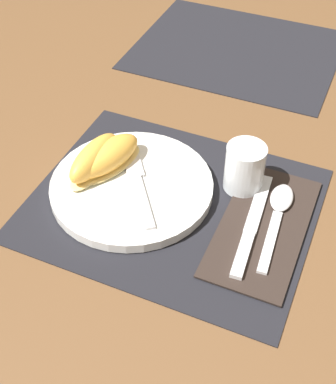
{
  "coord_description": "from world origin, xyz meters",
  "views": [
    {
      "loc": [
        0.22,
        -0.52,
        0.58
      ],
      "look_at": [
        -0.01,
        0.0,
        0.02
      ],
      "focal_mm": 50.0,
      "sensor_mm": 36.0,
      "label": 1
    }
  ],
  "objects": [
    {
      "name": "ground_plane",
      "position": [
        0.0,
        0.0,
        0.0
      ],
      "size": [
        3.0,
        3.0,
        0.0
      ],
      "primitive_type": "plane",
      "color": "brown"
    },
    {
      "name": "citrus_wedge_1",
      "position": [
        -0.13,
        0.01,
        0.04
      ],
      "size": [
        0.05,
        0.13,
        0.05
      ],
      "color": "#F4DB84",
      "rests_on": "plate"
    },
    {
      "name": "knife",
      "position": [
        0.12,
        -0.0,
        0.01
      ],
      "size": [
        0.03,
        0.21,
        0.01
      ],
      "color": "silver",
      "rests_on": "napkin"
    },
    {
      "name": "placemat",
      "position": [
        0.0,
        0.0,
        0.0
      ],
      "size": [
        0.42,
        0.34,
        0.0
      ],
      "color": "black",
      "rests_on": "ground_plane"
    },
    {
      "name": "plate",
      "position": [
        -0.07,
        0.0,
        0.01
      ],
      "size": [
        0.25,
        0.25,
        0.02
      ],
      "color": "white",
      "rests_on": "placemat"
    },
    {
      "name": "fork",
      "position": [
        -0.06,
        0.01,
        0.02
      ],
      "size": [
        0.12,
        0.15,
        0.0
      ],
      "color": "silver",
      "rests_on": "plate"
    },
    {
      "name": "napkin",
      "position": [
        0.14,
        0.01,
        0.01
      ],
      "size": [
        0.12,
        0.25,
        0.0
      ],
      "color": "#2D231E",
      "rests_on": "placemat"
    },
    {
      "name": "spoon",
      "position": [
        0.15,
        0.04,
        0.01
      ],
      "size": [
        0.04,
        0.18,
        0.01
      ],
      "color": "silver",
      "rests_on": "napkin"
    },
    {
      "name": "placemat_far",
      "position": [
        -0.05,
        0.48,
        0.0
      ],
      "size": [
        0.42,
        0.34,
        0.0
      ],
      "color": "black",
      "rests_on": "ground_plane"
    },
    {
      "name": "citrus_wedge_0",
      "position": [
        -0.12,
        0.02,
        0.04
      ],
      "size": [
        0.09,
        0.14,
        0.04
      ],
      "color": "#F4DB84",
      "rests_on": "plate"
    },
    {
      "name": "juice_glass",
      "position": [
        0.09,
        0.08,
        0.04
      ],
      "size": [
        0.06,
        0.06,
        0.08
      ],
      "color": "silver",
      "rests_on": "placemat"
    }
  ]
}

